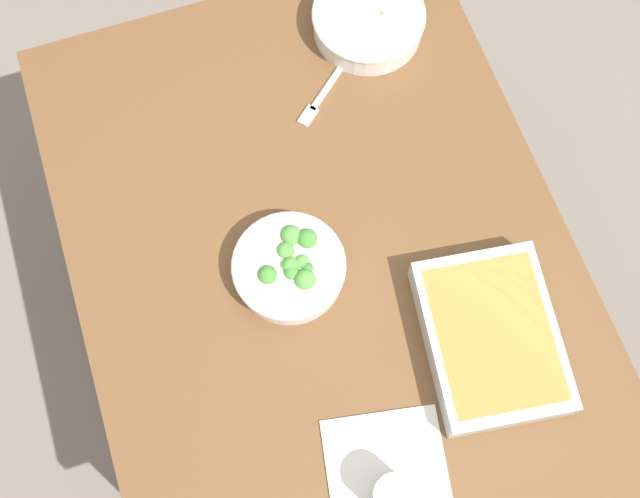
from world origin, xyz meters
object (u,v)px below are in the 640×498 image
baking_dish (491,337)px  fork_on_table (322,96)px  drink_cup (393,497)px  broccoli_bowl (290,267)px  spoon_by_stew (372,46)px  stew_bowl (368,20)px

baking_dish → fork_on_table: baking_dish is taller
drink_cup → fork_on_table: bearing=-10.0°
broccoli_bowl → drink_cup: size_ratio=2.41×
baking_dish → spoon_by_stew: size_ratio=1.86×
spoon_by_stew → fork_on_table: spoon_by_stew is taller
baking_dish → fork_on_table: size_ratio=2.24×
stew_bowl → spoon_by_stew: size_ratio=1.30×
stew_bowl → fork_on_table: 0.19m
drink_cup → spoon_by_stew: size_ratio=0.48×
spoon_by_stew → fork_on_table: bearing=120.0°
stew_bowl → spoon_by_stew: 0.05m
broccoli_bowl → fork_on_table: size_ratio=1.40×
baking_dish → drink_cup: (-0.19, 0.25, 0.00)m
spoon_by_stew → drink_cup: bearing=162.3°
broccoli_bowl → spoon_by_stew: bearing=-36.9°
drink_cup → spoon_by_stew: (0.83, -0.27, -0.03)m
drink_cup → fork_on_table: size_ratio=0.58×
drink_cup → fork_on_table: drink_cup is taller
baking_dish → broccoli_bowl: bearing=51.3°
baking_dish → fork_on_table: (0.56, 0.12, -0.03)m
stew_bowl → drink_cup: bearing=162.7°
stew_bowl → drink_cup: size_ratio=2.70×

